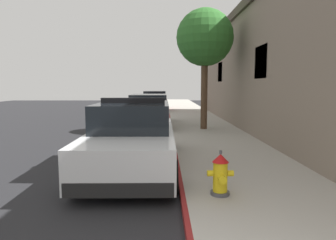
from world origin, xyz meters
TOP-DOWN VIEW (x-y plane):
  - ground_plane at (-4.56, 10.00)m, footprint 32.60×60.00m
  - sidewalk_pavement at (1.44, 10.00)m, footprint 2.87×60.00m
  - curb_painted_edge at (-0.04, 10.00)m, footprint 0.08×60.00m
  - police_cruiser at (-1.08, 5.56)m, footprint 1.94×4.84m
  - parked_car_silver_ahead at (-1.07, 12.76)m, footprint 1.94×4.84m
  - parked_car_dark_far at (-1.08, 22.15)m, footprint 1.94×4.84m
  - fire_hydrant at (0.58, 3.43)m, footprint 0.44×0.40m
  - street_tree at (1.33, 11.41)m, footprint 2.37×2.37m

SIDE VIEW (x-z plane):
  - ground_plane at x=-4.56m, z-range -0.20..0.00m
  - sidewalk_pavement at x=1.44m, z-range 0.00..0.13m
  - curb_painted_edge at x=-0.04m, z-range 0.00..0.13m
  - fire_hydrant at x=0.58m, z-range 0.10..0.86m
  - parked_car_silver_ahead at x=-1.07m, z-range -0.04..1.52m
  - parked_car_dark_far at x=-1.08m, z-range -0.04..1.52m
  - police_cruiser at x=-1.08m, z-range -0.10..1.58m
  - street_tree at x=1.33m, z-range 1.41..6.42m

